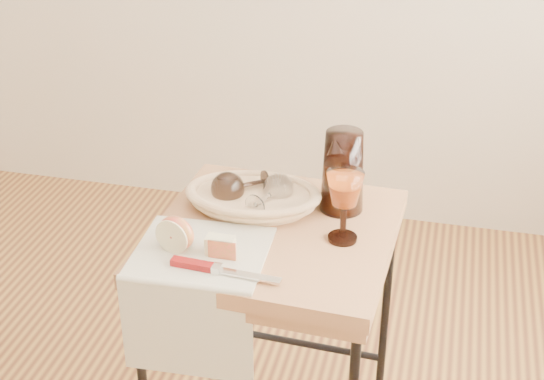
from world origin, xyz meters
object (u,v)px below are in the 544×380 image
(goblet_lying_a, at_px, (244,185))
(table_knife, at_px, (221,269))
(bread_basket, at_px, (253,199))
(apple_half, at_px, (177,233))
(side_table, at_px, (274,347))
(pitcher, at_px, (343,171))
(wine_goblet, at_px, (344,206))
(goblet_lying_b, at_px, (268,196))
(tea_towel, at_px, (201,252))

(goblet_lying_a, bearing_deg, table_knife, 58.98)
(bread_basket, relative_size, apple_half, 3.35)
(side_table, bearing_deg, bread_basket, 130.71)
(side_table, xyz_separation_m, apple_half, (-0.20, -0.15, 0.42))
(pitcher, height_order, wine_goblet, pitcher)
(table_knife, bearing_deg, bread_basket, 95.20)
(table_knife, bearing_deg, side_table, 76.34)
(goblet_lying_a, xyz_separation_m, apple_half, (-0.09, -0.25, -0.01))
(bread_basket, bearing_deg, goblet_lying_a, 149.00)
(side_table, bearing_deg, goblet_lying_b, 113.74)
(side_table, xyz_separation_m, goblet_lying_a, (-0.10, 0.10, 0.43))
(wine_goblet, xyz_separation_m, apple_half, (-0.37, -0.14, -0.04))
(bread_basket, xyz_separation_m, wine_goblet, (0.25, -0.10, 0.07))
(side_table, relative_size, pitcher, 2.92)
(bread_basket, relative_size, table_knife, 1.22)
(goblet_lying_a, bearing_deg, tea_towel, 44.63)
(table_knife, bearing_deg, goblet_lying_a, 99.97)
(bread_basket, xyz_separation_m, goblet_lying_b, (0.05, -0.02, 0.03))
(goblet_lying_b, bearing_deg, tea_towel, 173.52)
(tea_towel, relative_size, bread_basket, 0.99)
(wine_goblet, relative_size, apple_half, 1.98)
(goblet_lying_b, height_order, table_knife, goblet_lying_b)
(tea_towel, bearing_deg, wine_goblet, 21.46)
(side_table, relative_size, bread_basket, 2.39)
(goblet_lying_a, bearing_deg, goblet_lying_b, 119.21)
(side_table, distance_m, bread_basket, 0.41)
(side_table, height_order, apple_half, apple_half)
(bread_basket, distance_m, goblet_lying_b, 0.06)
(bread_basket, bearing_deg, table_knife, -93.06)
(wine_goblet, relative_size, table_knife, 0.72)
(goblet_lying_b, relative_size, apple_half, 1.40)
(goblet_lying_b, relative_size, pitcher, 0.51)
(tea_towel, bearing_deg, pitcher, 42.86)
(goblet_lying_b, height_order, wine_goblet, wine_goblet)
(goblet_lying_a, distance_m, goblet_lying_b, 0.08)
(apple_half, bearing_deg, side_table, 50.09)
(side_table, bearing_deg, goblet_lying_a, 135.34)
(tea_towel, bearing_deg, table_knife, -48.21)
(side_table, bearing_deg, table_knife, -107.48)
(wine_goblet, xyz_separation_m, table_knife, (-0.24, -0.21, -0.08))
(pitcher, relative_size, wine_goblet, 1.38)
(goblet_lying_a, distance_m, table_knife, 0.33)
(pitcher, distance_m, wine_goblet, 0.15)
(goblet_lying_a, relative_size, apple_half, 1.53)
(bread_basket, distance_m, apple_half, 0.27)
(wine_goblet, bearing_deg, bread_basket, 158.48)
(goblet_lying_a, xyz_separation_m, table_knife, (0.03, -0.32, -0.04))
(tea_towel, xyz_separation_m, goblet_lying_a, (0.04, 0.25, 0.05))
(tea_towel, bearing_deg, goblet_lying_b, 61.00)
(side_table, distance_m, wine_goblet, 0.50)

